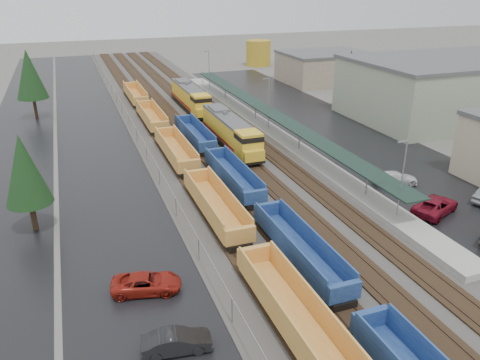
% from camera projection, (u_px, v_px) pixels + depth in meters
% --- Properties ---
extents(ballast_strip, '(20.00, 160.00, 0.08)m').
position_uv_depth(ballast_strip, '(189.00, 120.00, 75.12)').
color(ballast_strip, '#302D2B').
rests_on(ballast_strip, ground).
extents(trackbed, '(14.60, 160.00, 0.22)m').
position_uv_depth(trackbed, '(189.00, 120.00, 75.08)').
color(trackbed, black).
rests_on(trackbed, ground).
extents(west_parking_lot, '(10.00, 160.00, 0.02)m').
position_uv_depth(west_parking_lot, '(92.00, 130.00, 70.36)').
color(west_parking_lot, black).
rests_on(west_parking_lot, ground).
extents(west_road, '(9.00, 160.00, 0.02)m').
position_uv_depth(west_road, '(20.00, 137.00, 67.18)').
color(west_road, black).
rests_on(west_road, ground).
extents(east_commuter_lot, '(16.00, 100.00, 0.02)m').
position_uv_depth(east_commuter_lot, '(324.00, 126.00, 72.55)').
color(east_commuter_lot, black).
rests_on(east_commuter_lot, ground).
extents(station_platform, '(3.00, 80.00, 8.00)m').
position_uv_depth(station_platform, '(268.00, 127.00, 69.25)').
color(station_platform, '#9E9B93').
rests_on(station_platform, ground).
extents(chainlink_fence, '(0.08, 160.04, 2.02)m').
position_uv_depth(chainlink_fence, '(130.00, 119.00, 70.14)').
color(chainlink_fence, gray).
rests_on(chainlink_fence, ground).
extents(industrial_buildings, '(32.52, 75.30, 9.50)m').
position_uv_depth(industrial_buildings, '(445.00, 95.00, 73.26)').
color(industrial_buildings, '#B5A98B').
rests_on(industrial_buildings, ground).
extents(distant_hills, '(301.00, 140.00, 25.20)m').
position_uv_depth(distant_hills, '(201.00, 29.00, 219.41)').
color(distant_hills, '#57654E').
rests_on(distant_hills, ground).
extents(tree_west_near, '(3.96, 3.96, 9.00)m').
position_uv_depth(tree_west_near, '(24.00, 170.00, 39.97)').
color(tree_west_near, '#332316').
rests_on(tree_west_near, ground).
extents(tree_west_far, '(4.84, 4.84, 11.00)m').
position_uv_depth(tree_west_far, '(29.00, 74.00, 73.65)').
color(tree_west_far, '#332316').
rests_on(tree_west_far, ground).
extents(tree_east, '(4.40, 4.40, 10.00)m').
position_uv_depth(tree_east, '(350.00, 71.00, 79.78)').
color(tree_east, '#332316').
rests_on(tree_east, ground).
extents(locomotive_lead, '(2.80, 18.43, 4.17)m').
position_uv_depth(locomotive_lead, '(231.00, 132.00, 62.11)').
color(locomotive_lead, black).
rests_on(locomotive_lead, ground).
extents(locomotive_trail, '(2.80, 18.43, 4.17)m').
position_uv_depth(locomotive_trail, '(191.00, 98.00, 80.23)').
color(locomotive_trail, black).
rests_on(locomotive_trail, ground).
extents(well_string_yellow, '(2.69, 96.82, 2.39)m').
position_uv_depth(well_string_yellow, '(193.00, 174.00, 51.18)').
color(well_string_yellow, '#CC8B38').
rests_on(well_string_yellow, ground).
extents(well_string_blue, '(2.51, 77.61, 2.23)m').
position_uv_depth(well_string_blue, '(300.00, 249.00, 37.11)').
color(well_string_blue, navy).
rests_on(well_string_blue, ground).
extents(storage_tank, '(6.45, 6.45, 6.45)m').
position_uv_depth(storage_tank, '(258.00, 53.00, 122.80)').
color(storage_tank, '#B29023').
rests_on(storage_tank, ground).
extents(parked_car_west_b, '(2.02, 4.42, 1.40)m').
position_uv_depth(parked_car_west_b, '(177.00, 342.00, 28.11)').
color(parked_car_west_b, black).
rests_on(parked_car_west_b, ground).
extents(parked_car_west_c, '(3.37, 5.38, 1.38)m').
position_uv_depth(parked_car_west_c, '(146.00, 283.00, 33.58)').
color(parked_car_west_c, maroon).
rests_on(parked_car_west_c, ground).
extents(parked_car_east_b, '(4.76, 6.32, 1.60)m').
position_uv_depth(parked_car_east_b, '(435.00, 206.00, 44.90)').
color(parked_car_east_b, maroon).
rests_on(parked_car_east_b, ground).
extents(parked_car_east_c, '(3.16, 5.17, 1.40)m').
position_uv_depth(parked_car_east_c, '(396.00, 178.00, 51.41)').
color(parked_car_east_c, silver).
rests_on(parked_car_east_c, ground).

